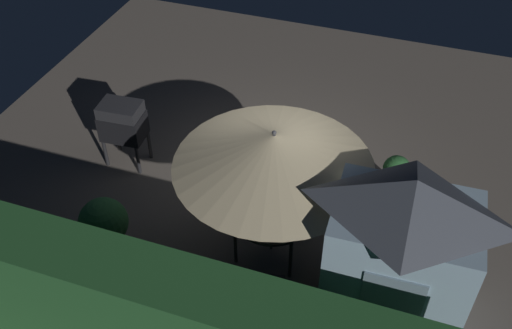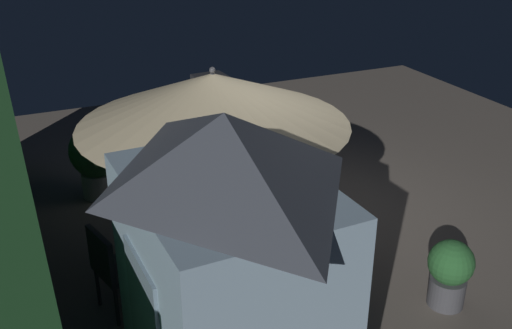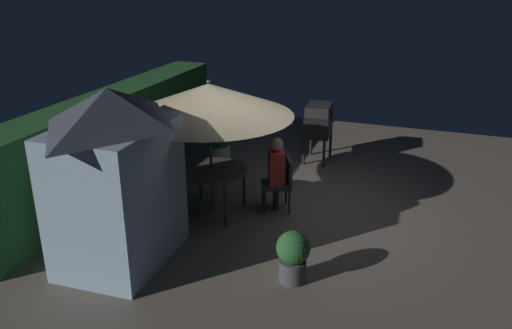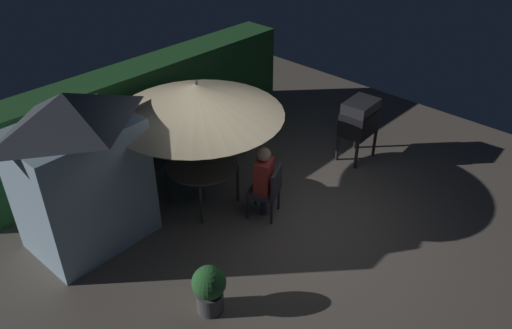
{
  "view_description": "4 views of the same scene",
  "coord_description": "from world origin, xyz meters",
  "views": [
    {
      "loc": [
        -2.05,
        6.7,
        6.6
      ],
      "look_at": [
        -0.05,
        0.92,
        1.18
      ],
      "focal_mm": 40.36,
      "sensor_mm": 36.0,
      "label": 1
    },
    {
      "loc": [
        -5.54,
        3.19,
        3.7
      ],
      "look_at": [
        -0.12,
        0.77,
        0.98
      ],
      "focal_mm": 41.81,
      "sensor_mm": 36.0,
      "label": 2
    },
    {
      "loc": [
        -7.61,
        -1.97,
        3.89
      ],
      "look_at": [
        -0.61,
        0.53,
        1.0
      ],
      "focal_mm": 36.82,
      "sensor_mm": 36.0,
      "label": 3
    },
    {
      "loc": [
        -4.81,
        -3.96,
        5.17
      ],
      "look_at": [
        -0.24,
        0.34,
        1.1
      ],
      "focal_mm": 35.24,
      "sensor_mm": 36.0,
      "label": 4
    }
  ],
  "objects": [
    {
      "name": "patio_table",
      "position": [
        -0.44,
        1.36,
        0.68
      ],
      "size": [
        1.16,
        1.16,
        0.75
      ],
      "color": "#47423D",
      "rests_on": "ground"
    },
    {
      "name": "potted_plant_by_grill",
      "position": [
        -1.95,
        -0.45,
        0.38
      ],
      "size": [
        0.44,
        0.44,
        0.7
      ],
      "color": "#4C4C51",
      "rests_on": "ground"
    },
    {
      "name": "person_in_red",
      "position": [
        -0.01,
        0.4,
        0.78
      ],
      "size": [
        0.41,
        0.36,
        1.26
      ],
      "color": "#CC3D33",
      "rests_on": "ground"
    },
    {
      "name": "chair_near_shed",
      "position": [
        0.03,
        0.32,
        0.52
      ],
      "size": [
        0.61,
        0.61,
        0.9
      ],
      "color": "#38383D",
      "rests_on": "ground"
    },
    {
      "name": "bbq_grill",
      "position": [
        2.49,
        0.29,
        0.85
      ],
      "size": [
        0.74,
        0.55,
        1.2
      ],
      "color": "black",
      "rests_on": "ground"
    },
    {
      "name": "hedge_backdrop",
      "position": [
        0.0,
        3.5,
        0.86
      ],
      "size": [
        6.54,
        0.77,
        1.73
      ],
      "color": "#28602D",
      "rests_on": "ground"
    },
    {
      "name": "garden_shed",
      "position": [
        -2.22,
        1.93,
        1.24
      ],
      "size": [
        1.82,
        1.37,
        2.43
      ],
      "color": "#9EBCD1",
      "rests_on": "ground"
    },
    {
      "name": "chair_far_side",
      "position": [
        -0.74,
        2.5,
        0.52
      ],
      "size": [
        0.56,
        0.57,
        0.9
      ],
      "color": "#38383D",
      "rests_on": "ground"
    },
    {
      "name": "patio_umbrella",
      "position": [
        -0.44,
        1.36,
        1.9
      ],
      "size": [
        2.64,
        2.64,
        2.22
      ],
      "color": "#4C4C51",
      "rests_on": "ground"
    },
    {
      "name": "potted_plant_by_shed",
      "position": [
        1.78,
        2.2,
        0.56
      ],
      "size": [
        0.7,
        0.7,
        0.99
      ],
      "color": "silver",
      "rests_on": "ground"
    },
    {
      "name": "ground_plane",
      "position": [
        0.0,
        0.0,
        0.0
      ],
      "size": [
        11.0,
        11.0,
        0.0
      ],
      "primitive_type": "plane",
      "color": "#6B6056"
    }
  ]
}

